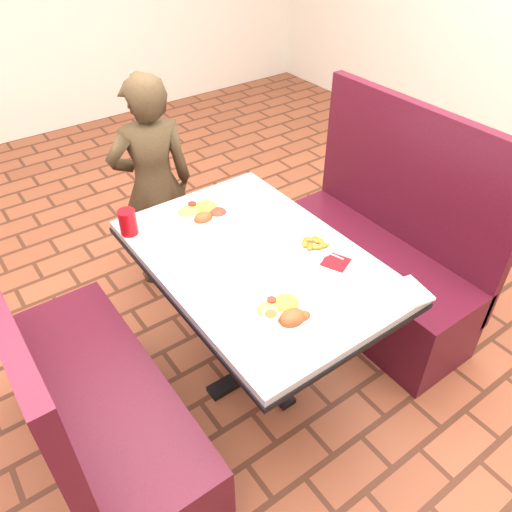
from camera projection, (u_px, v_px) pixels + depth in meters
name	position (u px, v px, depth m)	size (l,w,h in m)	color
dining_table	(256.00, 273.00, 2.16)	(0.81, 1.21, 0.75)	#B4B6B9
booth_bench_left	(95.00, 411.00, 1.99)	(0.47, 1.20, 1.17)	#531323
booth_bench_right	(374.00, 263.00, 2.73)	(0.47, 1.20, 1.17)	#531323
diner_person	(154.00, 186.00, 2.77)	(0.46, 0.30, 1.27)	brown
near_dinner_plate	(285.00, 309.00, 1.81)	(0.24, 0.24, 0.07)	white
far_dinner_plate	(203.00, 210.00, 2.33)	(0.27, 0.27, 0.07)	white
plantain_plate	(315.00, 245.00, 2.14)	(0.17, 0.17, 0.03)	white
maroon_napkin	(336.00, 262.00, 2.07)	(0.10, 0.10, 0.00)	maroon
spoon_utensil	(331.00, 254.00, 2.10)	(0.01, 0.12, 0.00)	silver
red_tumbler	(128.00, 222.00, 2.19)	(0.08, 0.08, 0.12)	red
paper_napkin	(402.00, 295.00, 1.90)	(0.20, 0.15, 0.01)	white
knife_utensil	(290.00, 313.00, 1.82)	(0.01, 0.18, 0.00)	silver
fork_utensil	(281.00, 314.00, 1.82)	(0.01, 0.16, 0.00)	silver
lettuce_shreds	(255.00, 245.00, 2.15)	(0.28, 0.32, 0.00)	#85AC44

